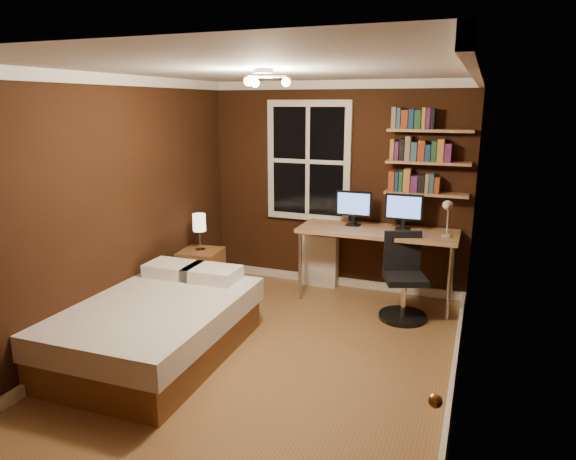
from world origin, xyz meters
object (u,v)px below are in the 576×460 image
(nightstand, at_px, (201,273))
(monitor_left, at_px, (354,208))
(monitor_right, at_px, (404,212))
(bedside_lamp, at_px, (200,232))
(office_chair, at_px, (403,287))
(desk_lamp, at_px, (447,218))
(bed, at_px, (155,326))
(radiator, at_px, (320,260))
(desk, at_px, (377,234))

(nightstand, distance_m, monitor_left, 1.95)
(monitor_left, bearing_deg, monitor_right, 0.00)
(bedside_lamp, distance_m, office_chair, 2.38)
(desk_lamp, bearing_deg, bedside_lamp, -169.57)
(monitor_right, relative_size, office_chair, 0.46)
(bed, distance_m, monitor_left, 2.62)
(radiator, distance_m, monitor_right, 1.26)
(nightstand, distance_m, desk, 2.11)
(bedside_lamp, height_order, office_chair, bedside_lamp)
(nightstand, bearing_deg, monitor_left, 17.15)
(monitor_left, height_order, desk_lamp, desk_lamp)
(nightstand, bearing_deg, monitor_right, 11.43)
(radiator, relative_size, monitor_right, 1.56)
(desk, relative_size, monitor_left, 4.24)
(monitor_left, bearing_deg, bedside_lamp, -156.19)
(nightstand, bearing_deg, desk, 11.38)
(desk, relative_size, desk_lamp, 4.05)
(bed, xyz_separation_m, desk, (1.59, 2.06, 0.51))
(bed, distance_m, monitor_right, 2.95)
(bed, relative_size, radiator, 2.95)
(bed, relative_size, bedside_lamp, 4.44)
(nightstand, bearing_deg, bedside_lamp, 0.00)
(bed, relative_size, desk, 1.08)
(bed, height_order, bedside_lamp, bedside_lamp)
(monitor_left, distance_m, monitor_right, 0.58)
(monitor_left, bearing_deg, office_chair, -36.05)
(bedside_lamp, distance_m, radiator, 1.55)
(bedside_lamp, relative_size, monitor_right, 1.04)
(radiator, distance_m, desk_lamp, 1.72)
(monitor_right, distance_m, office_chair, 0.87)
(nightstand, relative_size, bedside_lamp, 1.31)
(bed, bearing_deg, monitor_left, 57.90)
(radiator, bearing_deg, monitor_left, -18.64)
(monitor_left, distance_m, desk_lamp, 1.09)
(monitor_left, bearing_deg, nightstand, -156.19)
(radiator, distance_m, office_chair, 1.30)
(bedside_lamp, bearing_deg, office_chair, 5.55)
(radiator, relative_size, desk_lamp, 1.49)
(bedside_lamp, bearing_deg, desk, 18.05)
(monitor_right, bearing_deg, nightstand, -161.91)
(desk_lamp, bearing_deg, office_chair, -144.26)
(desk, xyz_separation_m, monitor_right, (0.27, 0.09, 0.26))
(bed, xyz_separation_m, desk_lamp, (2.35, 1.93, 0.79))
(bed, distance_m, desk, 2.66)
(radiator, height_order, monitor_left, monitor_left)
(bed, distance_m, office_chair, 2.57)
(nightstand, xyz_separation_m, radiator, (1.20, 0.87, 0.04))
(nightstand, height_order, radiator, radiator)
(bedside_lamp, relative_size, radiator, 0.66)
(nightstand, xyz_separation_m, office_chair, (2.32, 0.23, 0.06))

